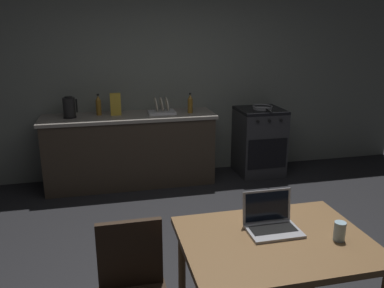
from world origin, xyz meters
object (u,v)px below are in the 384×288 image
object	(u,v)px
cereal_box	(116,104)
laptop	(272,223)
dining_table	(275,251)
frying_pan	(263,107)
drinking_glass	(340,231)
bottle_b	(98,105)
dish_rack	(162,110)
stove_oven	(259,141)
electric_kettle	(69,108)
bottle	(190,104)

from	to	relation	value
cereal_box	laptop	bearing A→B (deg)	-74.31
dining_table	cereal_box	xyz separation A→B (m)	(-0.79, 2.99, 0.38)
frying_pan	drinking_glass	distance (m)	3.15
cereal_box	bottle_b	xyz separation A→B (m)	(-0.21, 0.06, -0.01)
dish_rack	bottle_b	xyz separation A→B (m)	(-0.78, 0.08, 0.08)
stove_oven	cereal_box	bearing A→B (deg)	179.33
frying_pan	bottle_b	size ratio (longest dim) A/B	1.68
drinking_glass	bottle_b	world-z (taller)	bottle_b
stove_oven	dish_rack	world-z (taller)	dish_rack
dish_rack	cereal_box	bearing A→B (deg)	178.00
drinking_glass	cereal_box	bearing A→B (deg)	110.34
drinking_glass	electric_kettle	bearing A→B (deg)	118.94
dish_rack	bottle_b	size ratio (longest dim) A/B	1.28
dining_table	bottle_b	bearing A→B (deg)	108.10
drinking_glass	cereal_box	xyz separation A→B (m)	(-1.15, 3.09, 0.24)
drinking_glass	bottle_b	distance (m)	3.43
electric_kettle	dish_rack	xyz separation A→B (m)	(1.12, 0.00, -0.08)
bottle	laptop	bearing A→B (deg)	-92.55
dining_table	bottle	world-z (taller)	bottle
dish_rack	drinking_glass	bearing A→B (deg)	-79.43
electric_kettle	dining_table	bearing A→B (deg)	-65.70
frying_pan	electric_kettle	bearing A→B (deg)	179.37
laptop	frying_pan	distance (m)	3.05
cereal_box	dish_rack	distance (m)	0.58
laptop	electric_kettle	distance (m)	3.18
electric_kettle	frying_pan	size ratio (longest dim) A/B	0.59
dish_rack	electric_kettle	bearing A→B (deg)	180.00
electric_kettle	frying_pan	world-z (taller)	electric_kettle
laptop	cereal_box	xyz separation A→B (m)	(-0.81, 2.88, 0.25)
laptop	frying_pan	size ratio (longest dim) A/B	0.72
cereal_box	bottle_b	bearing A→B (deg)	163.87
dish_rack	frying_pan	bearing A→B (deg)	-1.16
dining_table	laptop	bearing A→B (deg)	80.23
bottle	bottle_b	xyz separation A→B (m)	(-1.14, 0.13, 0.00)
dining_table	electric_kettle	distance (m)	3.28
stove_oven	cereal_box	distance (m)	2.01
frying_pan	dish_rack	distance (m)	1.37
laptop	drinking_glass	distance (m)	0.39
electric_kettle	laptop	bearing A→B (deg)	-64.57
bottle	drinking_glass	distance (m)	3.03
stove_oven	drinking_glass	xyz separation A→B (m)	(-0.78, -3.07, 0.36)
electric_kettle	dish_rack	size ratio (longest dim) A/B	0.77
dining_table	laptop	distance (m)	0.17
electric_kettle	bottle	distance (m)	1.49
dining_table	electric_kettle	bearing A→B (deg)	114.30
laptop	bottle	world-z (taller)	bottle
drinking_glass	bottle_b	bearing A→B (deg)	113.25
frying_pan	dish_rack	world-z (taller)	dish_rack
dining_table	electric_kettle	world-z (taller)	electric_kettle
electric_kettle	frying_pan	bearing A→B (deg)	-0.63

